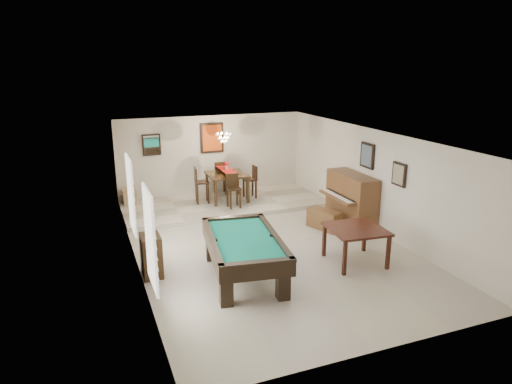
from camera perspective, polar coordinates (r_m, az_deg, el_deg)
ground_plane at (r=11.03m, az=1.13°, el=-6.61°), size 6.00×9.00×0.02m
wall_back at (r=14.73m, az=-5.51°, el=4.48°), size 6.00×0.04×2.60m
wall_front at (r=6.91m, az=15.71°, el=-9.76°), size 6.00×0.04×2.60m
wall_left at (r=9.89m, az=-15.12°, el=-1.80°), size 0.04×9.00×2.60m
wall_right at (r=12.02m, az=14.53°, el=1.38°), size 0.04×9.00×2.60m
ceiling at (r=10.31m, az=1.22°, el=6.90°), size 6.00×9.00×0.04m
dining_step at (r=13.88m, az=-3.96°, el=-1.50°), size 6.00×2.50×0.12m
window_left_front at (r=7.80m, az=-13.08°, el=-5.73°), size 0.06×1.00×1.70m
window_left_rear at (r=10.44m, az=-15.38°, el=-0.31°), size 0.06×1.00×1.70m
pool_table at (r=9.27m, az=-1.51°, el=-8.25°), size 1.73×2.71×0.85m
square_table at (r=10.17m, az=12.30°, el=-6.51°), size 1.25×1.25×0.80m
upright_piano at (r=12.30m, az=11.19°, el=-1.01°), size 0.93×1.67×1.39m
piano_bench at (r=12.06m, az=8.50°, el=-3.40°), size 0.65×1.00×0.52m
apothecary_chest at (r=9.58m, az=-12.96°, el=-7.77°), size 0.39×0.58×0.87m
dining_table at (r=13.93m, az=-3.63°, el=0.87°), size 1.17×1.17×0.96m
flower_vase at (r=13.79m, az=-3.67°, el=3.30°), size 0.19×0.19×0.25m
dining_chair_south at (r=13.21m, az=-2.79°, el=0.10°), size 0.37×0.37×0.98m
dining_chair_north at (r=14.62m, az=-4.53°, el=1.83°), size 0.44×0.44×1.08m
dining_chair_west at (r=13.74m, az=-6.77°, el=0.87°), size 0.45×0.45×1.09m
dining_chair_east at (r=14.15m, az=-0.79°, el=1.26°), size 0.38×0.38×1.01m
corner_bench at (r=14.16m, az=-15.54°, el=-0.54°), size 0.39×0.49×0.43m
chandelier at (r=13.35m, az=-4.07°, el=7.23°), size 0.44×0.44×0.60m
back_painting at (r=14.59m, az=-5.53°, el=6.76°), size 0.75×0.06×0.95m
back_mirror at (r=14.22m, az=-12.94°, el=5.77°), size 0.55×0.06×0.65m
right_picture_upper at (r=12.10m, az=13.75°, el=4.45°), size 0.06×0.55×0.65m
right_picture_lower at (r=11.13m, az=17.46°, el=2.12°), size 0.06×0.45×0.55m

